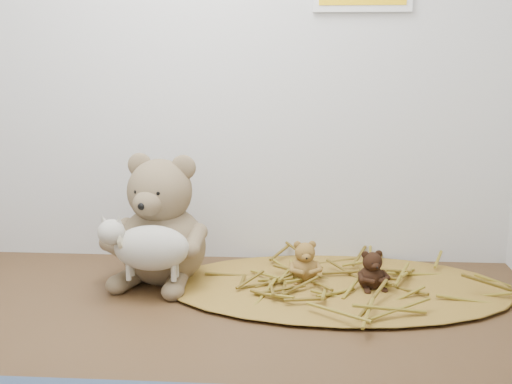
# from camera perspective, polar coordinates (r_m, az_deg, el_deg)

# --- Properties ---
(alcove_shell) EXTENTS (1.20, 0.60, 0.90)m
(alcove_shell) POSITION_cam_1_polar(r_m,az_deg,el_deg) (1.06, -6.60, 14.42)
(alcove_shell) COLOR #3D2815
(alcove_shell) RESTS_ON ground
(straw_bed) EXTENTS (0.61, 0.36, 0.01)m
(straw_bed) POSITION_cam_1_polar(r_m,az_deg,el_deg) (1.15, 7.21, -8.30)
(straw_bed) COLOR brown
(straw_bed) RESTS_ON shelf_floor
(main_teddy) EXTENTS (0.23, 0.23, 0.23)m
(main_teddy) POSITION_cam_1_polar(r_m,az_deg,el_deg) (1.16, -8.36, -2.37)
(main_teddy) COLOR #7A6B4B
(main_teddy) RESTS_ON shelf_floor
(toy_lamb) EXTENTS (0.17, 0.10, 0.11)m
(toy_lamb) POSITION_cam_1_polar(r_m,az_deg,el_deg) (1.09, -9.26, -4.93)
(toy_lamb) COLOR #B7B4A5
(toy_lamb) RESTS_ON main_teddy
(mini_teddy_tan) EXTENTS (0.07, 0.07, 0.07)m
(mini_teddy_tan) POSITION_cam_1_polar(r_m,az_deg,el_deg) (1.15, 4.35, -5.99)
(mini_teddy_tan) COLOR olive
(mini_teddy_tan) RESTS_ON straw_bed
(mini_teddy_brown) EXTENTS (0.07, 0.07, 0.07)m
(mini_teddy_brown) POSITION_cam_1_polar(r_m,az_deg,el_deg) (1.13, 10.25, -6.69)
(mini_teddy_brown) COLOR black
(mini_teddy_brown) RESTS_ON straw_bed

